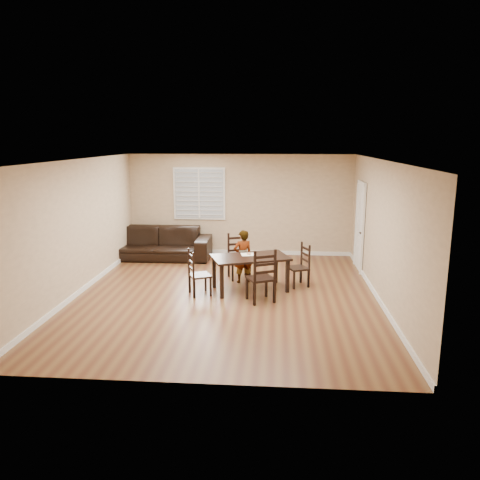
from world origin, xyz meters
name	(u,v)px	position (x,y,z in m)	size (l,w,h in m)	color
ground	(226,295)	(0.00, 0.00, 0.00)	(7.00, 7.00, 0.00)	brown
room	(229,205)	(0.04, 0.18, 1.81)	(6.04, 7.04, 2.72)	#C9AE87
dining_table	(250,261)	(0.46, 0.38, 0.63)	(1.74, 1.34, 0.72)	black
chair_near	(238,257)	(0.12, 1.31, 0.46)	(0.57, 0.55, 1.02)	black
chair_far	(263,279)	(0.75, -0.40, 0.48)	(0.62, 0.61, 1.06)	black
chair_left	(194,275)	(-0.64, -0.03, 0.42)	(0.53, 0.55, 0.93)	black
chair_right	(302,267)	(1.55, 0.78, 0.42)	(0.52, 0.54, 0.92)	black
child	(243,256)	(0.27, 0.90, 0.59)	(0.43, 0.28, 1.17)	gray
napkin	(248,254)	(0.40, 0.54, 0.72)	(0.28, 0.28, 0.00)	beige
donut	(249,253)	(0.42, 0.54, 0.74)	(0.09, 0.09, 0.03)	#D78E4D
sofa	(157,243)	(-2.15, 2.83, 0.41)	(2.81, 1.10, 0.82)	black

